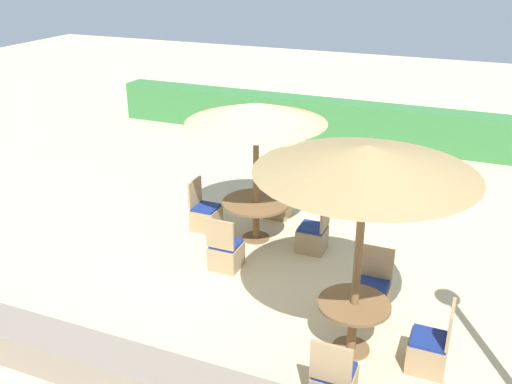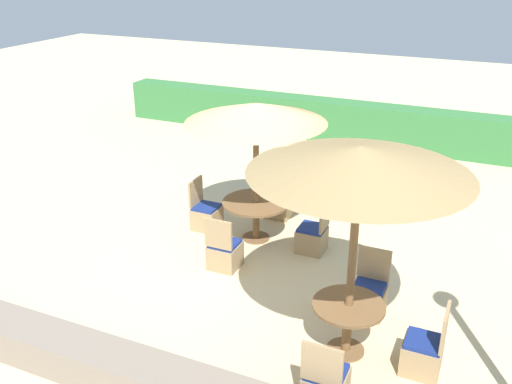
{
  "view_description": "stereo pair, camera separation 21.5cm",
  "coord_description": "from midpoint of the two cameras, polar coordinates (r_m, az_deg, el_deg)",
  "views": [
    {
      "loc": [
        3.42,
        -7.64,
        4.76
      ],
      "look_at": [
        0.0,
        0.6,
        0.9
      ],
      "focal_mm": 40.0,
      "sensor_mm": 36.0,
      "label": 1
    },
    {
      "loc": [
        3.62,
        -7.56,
        4.76
      ],
      "look_at": [
        0.0,
        0.6,
        0.9
      ],
      "focal_mm": 40.0,
      "sensor_mm": 36.0,
      "label": 2
    }
  ],
  "objects": [
    {
      "name": "ground_plane",
      "position": [
        9.63,
        -2.02,
        -6.24
      ],
      "size": [
        40.0,
        40.0,
        0.0
      ],
      "primitive_type": "plane",
      "color": "beige"
    },
    {
      "name": "hedge_row",
      "position": [
        15.23,
        8.34,
        6.99
      ],
      "size": [
        13.0,
        0.7,
        1.05
      ],
      "primitive_type": "cube",
      "color": "#387A3D",
      "rests_on": "ground_plane"
    },
    {
      "name": "stone_border",
      "position": [
        7.11,
        -13.97,
        -17.04
      ],
      "size": [
        10.0,
        0.56,
        0.45
      ],
      "primitive_type": "cube",
      "color": "gray",
      "rests_on": "ground_plane"
    },
    {
      "name": "parasol_front_right",
      "position": [
        6.4,
        10.0,
        3.15
      ],
      "size": [
        2.55,
        2.55,
        2.76
      ],
      "color": "brown",
      "rests_on": "ground_plane"
    },
    {
      "name": "round_table_front_right",
      "position": [
        7.36,
        8.87,
        -12.08
      ],
      "size": [
        0.91,
        0.91,
        0.7
      ],
      "color": "brown",
      "rests_on": "ground_plane"
    },
    {
      "name": "patio_chair_front_right_north",
      "position": [
        8.25,
        10.77,
        -10.09
      ],
      "size": [
        0.46,
        0.46,
        0.93
      ],
      "rotation": [
        0.0,
        0.0,
        3.14
      ],
      "color": "tan",
      "rests_on": "ground_plane"
    },
    {
      "name": "patio_chair_front_right_south",
      "position": [
        6.76,
        6.81,
        -18.48
      ],
      "size": [
        0.46,
        0.46,
        0.93
      ],
      "color": "tan",
      "rests_on": "ground_plane"
    },
    {
      "name": "patio_chair_front_right_east",
      "position": [
        7.43,
        16.12,
        -14.96
      ],
      "size": [
        0.46,
        0.46,
        0.93
      ],
      "rotation": [
        0.0,
        0.0,
        1.57
      ],
      "color": "tan",
      "rests_on": "ground_plane"
    },
    {
      "name": "parasol_center",
      "position": [
        9.28,
        -0.67,
        7.85
      ],
      "size": [
        2.33,
        2.33,
        2.45
      ],
      "color": "brown",
      "rests_on": "ground_plane"
    },
    {
      "name": "round_table_center",
      "position": [
        9.87,
        -0.63,
        -1.67
      ],
      "size": [
        1.17,
        1.17,
        0.72
      ],
      "color": "brown",
      "rests_on": "ground_plane"
    },
    {
      "name": "patio_chair_center_west",
      "position": [
        10.4,
        -5.7,
        -2.36
      ],
      "size": [
        0.46,
        0.46,
        0.93
      ],
      "rotation": [
        0.0,
        0.0,
        -1.57
      ],
      "color": "tan",
      "rests_on": "ground_plane"
    },
    {
      "name": "patio_chair_center_north",
      "position": [
        10.86,
        1.71,
        -1.09
      ],
      "size": [
        0.46,
        0.46,
        0.93
      ],
      "rotation": [
        0.0,
        0.0,
        3.14
      ],
      "color": "tan",
      "rests_on": "ground_plane"
    },
    {
      "name": "patio_chair_center_east",
      "position": [
        9.67,
        5.1,
        -4.42
      ],
      "size": [
        0.46,
        0.46,
        0.93
      ],
      "rotation": [
        0.0,
        0.0,
        1.57
      ],
      "color": "tan",
      "rests_on": "ground_plane"
    },
    {
      "name": "patio_chair_center_south",
      "position": [
        9.14,
        -3.71,
        -6.14
      ],
      "size": [
        0.46,
        0.46,
        0.93
      ],
      "color": "tan",
      "rests_on": "ground_plane"
    }
  ]
}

